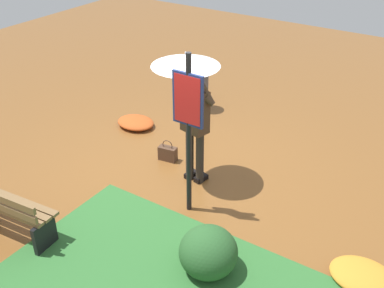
% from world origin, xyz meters
% --- Properties ---
extents(ground_plane, '(18.00, 18.00, 0.00)m').
position_xyz_m(ground_plane, '(0.00, 0.00, 0.00)').
color(ground_plane, brown).
extents(person_with_umbrella, '(0.96, 0.96, 2.04)m').
position_xyz_m(person_with_umbrella, '(-0.19, 0.02, 1.55)').
color(person_with_umbrella, '#2D2823').
rests_on(person_with_umbrella, ground_plane).
extents(info_sign_post, '(0.44, 0.07, 2.30)m').
position_xyz_m(info_sign_post, '(-0.59, 0.66, 1.44)').
color(info_sign_post, black).
rests_on(info_sign_post, ground_plane).
extents(handbag, '(0.32, 0.18, 0.37)m').
position_xyz_m(handbag, '(0.42, -0.24, 0.13)').
color(handbag, '#4C3323').
rests_on(handbag, ground_plane).
extents(park_bench, '(1.40, 0.49, 0.75)m').
position_xyz_m(park_bench, '(1.08, 2.37, 0.40)').
color(park_bench, black).
rests_on(park_bench, ground_plane).
extents(trash_bin, '(0.42, 0.42, 0.83)m').
position_xyz_m(trash_bin, '(1.04, -2.14, 0.42)').
color(trash_bin, '#4C4C51').
rests_on(trash_bin, ground_plane).
extents(shrub_cluster, '(0.76, 0.69, 0.62)m').
position_xyz_m(shrub_cluster, '(-1.41, 1.52, 0.29)').
color(shrub_cluster, '#285628').
rests_on(shrub_cluster, ground_plane).
extents(leaf_pile_near_person, '(0.79, 0.63, 0.17)m').
position_xyz_m(leaf_pile_near_person, '(-3.04, 0.70, 0.09)').
color(leaf_pile_near_person, '#C68428').
rests_on(leaf_pile_near_person, ground_plane).
extents(leaf_pile_by_bench, '(0.72, 0.58, 0.16)m').
position_xyz_m(leaf_pile_by_bench, '(1.61, -0.88, 0.08)').
color(leaf_pile_by_bench, '#B74C1E').
rests_on(leaf_pile_by_bench, ground_plane).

